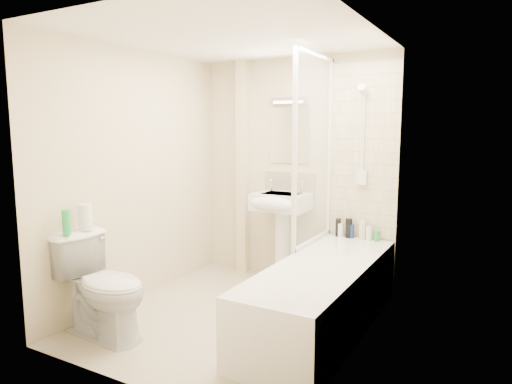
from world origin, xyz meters
The scene contains 26 objects.
floor centered at (0.00, 0.00, 0.00)m, with size 2.50×2.50×0.00m, color beige.
wall_back centered at (0.00, 1.25, 1.20)m, with size 2.20×0.02×2.40m, color beige.
wall_left centered at (-1.10, 0.00, 1.20)m, with size 0.02×2.50×2.40m, color beige.
wall_right centered at (1.10, 0.00, 1.20)m, with size 0.02×2.50×2.40m, color beige.
ceiling centered at (0.00, 0.00, 2.40)m, with size 2.20×2.50×0.02m, color white.
tile_back centered at (0.75, 1.24, 1.42)m, with size 0.70×0.01×1.75m, color beige.
tile_right centered at (1.09, 0.17, 1.42)m, with size 0.01×2.10×1.75m, color beige.
pipe_boxing centered at (-0.62, 1.19, 1.20)m, with size 0.12×0.12×2.40m, color beige.
splashback centered at (-0.06, 1.24, 1.03)m, with size 0.60×0.01×0.30m, color beige.
mirror centered at (-0.06, 1.24, 1.58)m, with size 0.46×0.01×0.60m, color white.
strip_light centered at (-0.06, 1.22, 1.95)m, with size 0.42×0.07×0.07m, color silver.
bathtub centered at (0.75, 0.17, 0.29)m, with size 0.70×2.10×0.55m.
shower_screen centered at (0.40, 0.80, 1.45)m, with size 0.04×0.92×1.80m.
shower_fixture centered at (0.75, 1.19, 1.55)m, with size 0.10×0.16×0.99m.
pedestal_sink centered at (-0.06, 1.01, 0.78)m, with size 0.57×0.51×1.10m.
bottle_black_a centered at (0.54, 1.16, 0.64)m, with size 0.05×0.05×0.19m, color black.
bottle_white_a centered at (0.56, 1.16, 0.62)m, with size 0.06×0.06×0.14m, color white.
bottle_black_b centered at (0.65, 1.16, 0.65)m, with size 0.07×0.07×0.20m, color black.
bottle_blue centered at (0.68, 1.16, 0.62)m, with size 0.05×0.05×0.14m, color navy.
bottle_cream centered at (0.79, 1.16, 0.65)m, with size 0.07×0.07×0.19m, color beige.
bottle_white_b centered at (0.86, 1.16, 0.62)m, with size 0.06×0.06×0.14m, color white.
bottle_green centered at (0.94, 1.16, 0.60)m, with size 0.06×0.06×0.10m, color green.
toilet centered at (-0.72, -0.82, 0.41)m, with size 0.85×0.53×0.83m, color white.
toilet_roll_lower centered at (-0.97, -0.75, 0.88)m, with size 0.11×0.11×0.11m, color white.
toilet_roll_upper centered at (-0.98, -0.74, 0.99)m, with size 0.12×0.12×0.11m, color white.
green_bottle centered at (-0.96, -0.94, 0.93)m, with size 0.07×0.07×0.20m, color green.
Camera 1 is at (2.03, -3.26, 1.66)m, focal length 32.00 mm.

